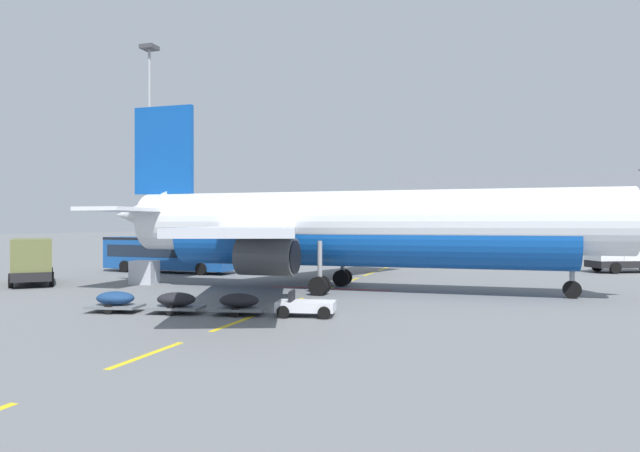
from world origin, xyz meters
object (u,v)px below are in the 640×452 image
object	(u,v)px
apron_shuttle_bus	(170,252)
baggage_train	(208,303)
uld_cargo_container	(144,272)
apron_light_mast_near	(149,126)
catering_truck	(32,260)
airliner_foreground	(354,227)
fuel_service_truck	(632,253)

from	to	relation	value
apron_shuttle_bus	baggage_train	size ratio (longest dim) A/B	1.04
uld_cargo_container	apron_light_mast_near	size ratio (longest dim) A/B	0.07
catering_truck	airliner_foreground	bearing A→B (deg)	7.81
airliner_foreground	fuel_service_truck	size ratio (longest dim) A/B	4.73
apron_shuttle_bus	catering_truck	xyz separation A→B (m)	(-3.62, -11.37, -0.10)
fuel_service_truck	apron_light_mast_near	world-z (taller)	apron_light_mast_near
catering_truck	apron_light_mast_near	size ratio (longest dim) A/B	0.26
fuel_service_truck	apron_light_mast_near	xyz separation A→B (m)	(-52.22, 6.27, 14.50)
apron_shuttle_bus	catering_truck	distance (m)	11.93
baggage_train	uld_cargo_container	bearing A→B (deg)	135.39
baggage_train	uld_cargo_container	distance (m)	15.17
catering_truck	baggage_train	bearing A→B (deg)	-24.01
fuel_service_truck	uld_cargo_container	distance (m)	40.02
baggage_train	apron_light_mast_near	distance (m)	50.15
apron_shuttle_bus	uld_cargo_container	bearing A→B (deg)	-67.91
apron_shuttle_bus	uld_cargo_container	size ratio (longest dim) A/B	6.61
airliner_foreground	uld_cargo_container	size ratio (longest dim) A/B	18.82
apron_shuttle_bus	apron_light_mast_near	world-z (taller)	apron_light_mast_near
apron_shuttle_bus	fuel_service_truck	size ratio (longest dim) A/B	1.66
fuel_service_truck	baggage_train	bearing A→B (deg)	-126.38
catering_truck	apron_light_mast_near	bearing A→B (deg)	110.17
apron_shuttle_bus	airliner_foreground	bearing A→B (deg)	-24.40
apron_shuttle_bus	apron_light_mast_near	size ratio (longest dim) A/B	0.47
catering_truck	baggage_train	size ratio (longest dim) A/B	0.58
fuel_service_truck	catering_truck	bearing A→B (deg)	-150.22
airliner_foreground	catering_truck	xyz separation A→B (m)	(-22.03, -3.02, -2.30)
airliner_foreground	apron_light_mast_near	distance (m)	44.26
airliner_foreground	apron_shuttle_bus	xyz separation A→B (m)	(-18.40, 8.35, -2.20)
fuel_service_truck	uld_cargo_container	world-z (taller)	fuel_service_truck
uld_cargo_container	apron_shuttle_bus	bearing A→B (deg)	112.09
apron_shuttle_bus	apron_light_mast_near	xyz separation A→B (m)	(-14.60, 18.50, 14.40)
fuel_service_truck	uld_cargo_container	size ratio (longest dim) A/B	3.98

